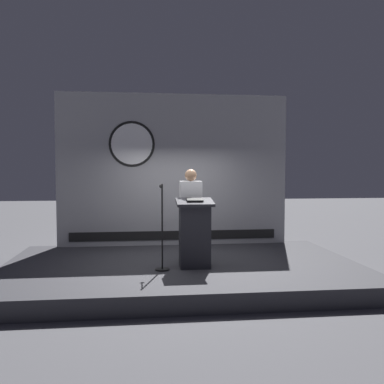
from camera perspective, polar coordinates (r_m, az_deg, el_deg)
ground_plane at (r=7.89m, az=-1.41°, el=-11.65°), size 40.00×40.00×0.00m
stage_platform at (r=7.85m, az=-1.41°, el=-10.59°), size 6.40×4.00×0.30m
banner_display at (r=9.47m, az=-2.56°, el=2.98°), size 5.15×0.12×3.39m
podium at (r=7.33m, az=0.37°, el=-5.62°), size 0.64×0.50×1.21m
speaker_person at (r=7.77m, az=-0.16°, el=-3.05°), size 0.40×0.26×1.71m
microphone_stand at (r=7.20m, az=-4.07°, el=-6.49°), size 0.24×0.49×1.46m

